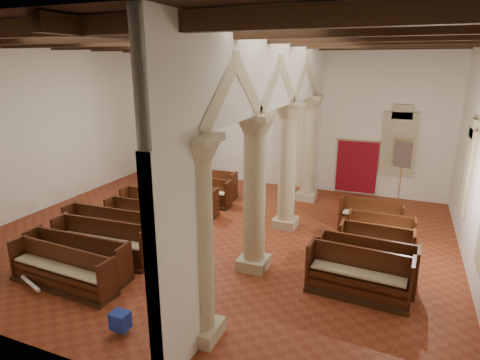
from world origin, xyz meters
name	(u,v)px	position (x,y,z in m)	size (l,w,h in m)	color
floor	(217,235)	(0.00, 0.00, 0.00)	(14.00, 14.00, 0.00)	brown
ceiling	(213,34)	(0.00, 0.00, 6.00)	(14.00, 14.00, 0.00)	black
wall_back	(276,117)	(0.00, 6.00, 3.00)	(14.00, 0.02, 6.00)	white
wall_front	(54,207)	(0.00, -6.00, 3.00)	(14.00, 0.02, 6.00)	white
wall_left	(39,128)	(-7.00, 0.00, 3.00)	(0.02, 12.00, 6.00)	white
ceiling_beams	(213,41)	(0.00, 0.00, 5.82)	(13.80, 11.80, 0.30)	#341D10
arcade	(274,126)	(1.80, 0.00, 3.56)	(0.90, 11.90, 6.00)	beige
window_right_b	(468,171)	(6.98, 2.50, 2.20)	(0.03, 1.00, 2.20)	#2C634C
window_back	(399,144)	(5.00, 5.98, 2.20)	(1.00, 0.03, 2.20)	#2C634C
pipe_organ	(180,148)	(-4.50, 5.50, 1.37)	(2.10, 0.85, 4.40)	#341D10
lectern	(192,166)	(-3.92, 5.49, 0.58)	(0.63, 0.65, 1.39)	#341C10
dossal_curtain	(357,167)	(3.50, 5.92, 1.17)	(1.80, 0.07, 2.17)	maroon
processional_banner	(400,185)	(5.20, 5.02, 0.83)	(0.58, 0.74, 2.66)	#341D10
hymnal_box_a	(120,320)	(0.25, -5.02, 0.28)	(0.36, 0.29, 0.36)	#151C93
hymnal_box_b	(154,279)	(-0.05, -3.37, 0.25)	(0.30, 0.25, 0.30)	#17169A
hymnal_box_c	(174,239)	(-0.82, -1.21, 0.25)	(0.30, 0.25, 0.30)	navy
tube_heater_a	(30,283)	(-2.79, -4.53, 0.16)	(0.09, 0.09, 0.93)	silver
tube_heater_b	(76,287)	(-1.67, -4.22, 0.16)	(0.10, 0.10, 1.01)	white
nave_pew_0	(62,275)	(-2.14, -4.16, 0.33)	(2.97, 0.81, 1.01)	#341D10
nave_pew_1	(78,262)	(-2.24, -3.54, 0.35)	(2.94, 0.77, 1.05)	#341D10
nave_pew_2	(103,248)	(-2.18, -2.66, 0.37)	(2.91, 0.92, 1.12)	#341D10
nave_pew_3	(114,234)	(-2.52, -1.79, 0.36)	(3.26, 0.83, 1.10)	#341D10
nave_pew_4	(145,224)	(-2.15, -0.74, 0.34)	(2.83, 0.82, 1.03)	#341D10
nave_pew_5	(158,210)	(-2.49, 0.47, 0.34)	(2.69, 0.83, 1.03)	#341D10
nave_pew_6	(183,204)	(-1.97, 1.31, 0.34)	(2.62, 0.74, 1.03)	#341D10
nave_pew_7	(197,195)	(-1.98, 2.36, 0.34)	(2.72, 0.76, 1.03)	#341D10
nave_pew_8	(198,187)	(-2.43, 3.28, 0.36)	(3.30, 0.81, 1.10)	#341D10
aisle_pew_0	(357,281)	(4.49, -1.83, 0.39)	(2.38, 0.91, 1.15)	#341D10
aisle_pew_1	(365,269)	(4.60, -1.18, 0.39)	(2.37, 0.86, 1.15)	#341D10
aisle_pew_2	(375,252)	(4.74, -0.13, 0.37)	(1.91, 0.77, 1.10)	#341D10
aisle_pew_3	(380,236)	(4.79, 1.14, 0.33)	(1.90, 0.68, 0.98)	#341D10
aisle_pew_4	(371,221)	(4.44, 2.14, 0.36)	(1.99, 0.82, 1.05)	#341D10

